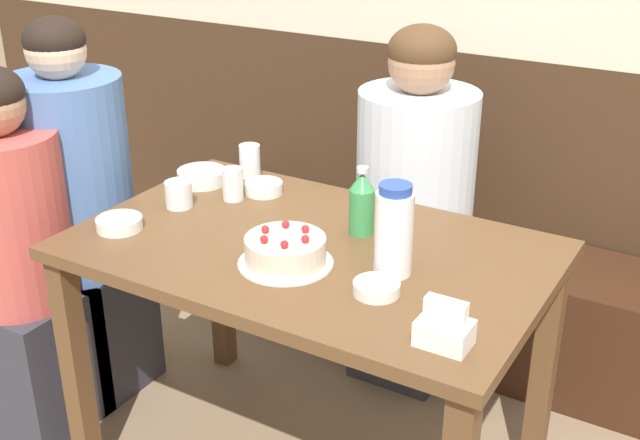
{
  "coord_description": "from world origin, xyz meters",
  "views": [
    {
      "loc": [
        0.97,
        -1.58,
        1.66
      ],
      "look_at": [
        0.0,
        0.05,
        0.8
      ],
      "focal_mm": 45.0,
      "sensor_mm": 36.0,
      "label": 1
    }
  ],
  "objects_px": {
    "napkin_holder": "(445,329)",
    "person_pale_blue_shirt": "(79,220)",
    "person_teal_shirt": "(19,267)",
    "person_grey_tee": "(414,209)",
    "bowl_sauce_shallow": "(202,176)",
    "glass_shot_small": "(179,194)",
    "bowl_soup_white": "(119,223)",
    "birthday_cake": "(285,251)",
    "water_pitcher": "(394,231)",
    "bowl_side_dish": "(264,188)",
    "bowl_rice_small": "(377,288)",
    "soju_bottle": "(362,203)",
    "glass_water_tall": "(250,161)",
    "glass_tumbler_short": "(233,184)",
    "bench_seat": "(428,288)"
  },
  "relations": [
    {
      "from": "bowl_soup_white",
      "to": "bowl_side_dish",
      "type": "height_order",
      "value": "bowl_side_dish"
    },
    {
      "from": "napkin_holder",
      "to": "glass_tumbler_short",
      "type": "height_order",
      "value": "napkin_holder"
    },
    {
      "from": "bowl_side_dish",
      "to": "person_pale_blue_shirt",
      "type": "bearing_deg",
      "value": -160.1
    },
    {
      "from": "birthday_cake",
      "to": "bowl_rice_small",
      "type": "xyz_separation_m",
      "value": [
        0.26,
        -0.02,
        -0.02
      ]
    },
    {
      "from": "bench_seat",
      "to": "glass_shot_small",
      "type": "relative_size",
      "value": 23.43
    },
    {
      "from": "person_teal_shirt",
      "to": "person_grey_tee",
      "type": "bearing_deg",
      "value": 44.73
    },
    {
      "from": "birthday_cake",
      "to": "soju_bottle",
      "type": "relative_size",
      "value": 1.26
    },
    {
      "from": "bowl_side_dish",
      "to": "glass_tumbler_short",
      "type": "bearing_deg",
      "value": -120.89
    },
    {
      "from": "napkin_holder",
      "to": "bowl_sauce_shallow",
      "type": "height_order",
      "value": "napkin_holder"
    },
    {
      "from": "bowl_sauce_shallow",
      "to": "glass_shot_small",
      "type": "height_order",
      "value": "glass_shot_small"
    },
    {
      "from": "bowl_sauce_shallow",
      "to": "glass_shot_small",
      "type": "distance_m",
      "value": 0.19
    },
    {
      "from": "bowl_soup_white",
      "to": "bowl_sauce_shallow",
      "type": "distance_m",
      "value": 0.38
    },
    {
      "from": "glass_water_tall",
      "to": "glass_shot_small",
      "type": "bearing_deg",
      "value": -96.98
    },
    {
      "from": "bowl_rice_small",
      "to": "bowl_soup_white",
      "type": "bearing_deg",
      "value": -177.05
    },
    {
      "from": "person_teal_shirt",
      "to": "bowl_side_dish",
      "type": "bearing_deg",
      "value": 38.47
    },
    {
      "from": "person_grey_tee",
      "to": "bowl_side_dish",
      "type": "bearing_deg",
      "value": -36.36
    },
    {
      "from": "bench_seat",
      "to": "glass_shot_small",
      "type": "xyz_separation_m",
      "value": [
        -0.45,
        -0.81,
        0.57
      ]
    },
    {
      "from": "person_teal_shirt",
      "to": "bench_seat",
      "type": "bearing_deg",
      "value": 50.61
    },
    {
      "from": "bench_seat",
      "to": "glass_tumbler_short",
      "type": "bearing_deg",
      "value": -116.73
    },
    {
      "from": "water_pitcher",
      "to": "napkin_holder",
      "type": "relative_size",
      "value": 2.07
    },
    {
      "from": "birthday_cake",
      "to": "bowl_soup_white",
      "type": "distance_m",
      "value": 0.5
    },
    {
      "from": "napkin_holder",
      "to": "person_pale_blue_shirt",
      "type": "relative_size",
      "value": 0.09
    },
    {
      "from": "birthday_cake",
      "to": "soju_bottle",
      "type": "height_order",
      "value": "soju_bottle"
    },
    {
      "from": "birthday_cake",
      "to": "napkin_holder",
      "type": "height_order",
      "value": "napkin_holder"
    },
    {
      "from": "bowl_sauce_shallow",
      "to": "glass_tumbler_short",
      "type": "bearing_deg",
      "value": -18.97
    },
    {
      "from": "person_grey_tee",
      "to": "bowl_rice_small",
      "type": "bearing_deg",
      "value": 18.1
    },
    {
      "from": "bowl_rice_small",
      "to": "bowl_sauce_shallow",
      "type": "xyz_separation_m",
      "value": [
        -0.77,
        0.34,
        0.01
      ]
    },
    {
      "from": "water_pitcher",
      "to": "glass_water_tall",
      "type": "bearing_deg",
      "value": 152.15
    },
    {
      "from": "glass_shot_small",
      "to": "person_teal_shirt",
      "type": "bearing_deg",
      "value": -149.35
    },
    {
      "from": "bowl_side_dish",
      "to": "bowl_sauce_shallow",
      "type": "xyz_separation_m",
      "value": [
        -0.21,
        -0.03,
        0.0
      ]
    },
    {
      "from": "soju_bottle",
      "to": "bowl_rice_small",
      "type": "xyz_separation_m",
      "value": [
        0.18,
        -0.27,
        -0.07
      ]
    },
    {
      "from": "glass_shot_small",
      "to": "person_grey_tee",
      "type": "bearing_deg",
      "value": 53.65
    },
    {
      "from": "napkin_holder",
      "to": "bowl_rice_small",
      "type": "xyz_separation_m",
      "value": [
        -0.21,
        0.12,
        -0.02
      ]
    },
    {
      "from": "bowl_soup_white",
      "to": "bowl_sauce_shallow",
      "type": "height_order",
      "value": "bowl_sauce_shallow"
    },
    {
      "from": "glass_tumbler_short",
      "to": "person_teal_shirt",
      "type": "relative_size",
      "value": 0.08
    },
    {
      "from": "napkin_holder",
      "to": "person_pale_blue_shirt",
      "type": "xyz_separation_m",
      "value": [
        -1.35,
        0.28,
        -0.18
      ]
    },
    {
      "from": "person_teal_shirt",
      "to": "glass_water_tall",
      "type": "bearing_deg",
      "value": 50.09
    },
    {
      "from": "bowl_rice_small",
      "to": "bowl_side_dish",
      "type": "relative_size",
      "value": 0.97
    },
    {
      "from": "water_pitcher",
      "to": "bowl_side_dish",
      "type": "distance_m",
      "value": 0.61
    },
    {
      "from": "glass_water_tall",
      "to": "person_grey_tee",
      "type": "distance_m",
      "value": 0.56
    },
    {
      "from": "soju_bottle",
      "to": "bowl_soup_white",
      "type": "relative_size",
      "value": 1.51
    },
    {
      "from": "birthday_cake",
      "to": "water_pitcher",
      "type": "distance_m",
      "value": 0.27
    },
    {
      "from": "glass_tumbler_short",
      "to": "water_pitcher",
      "type": "bearing_deg",
      "value": -16.11
    },
    {
      "from": "bowl_rice_small",
      "to": "glass_shot_small",
      "type": "bearing_deg",
      "value": 167.22
    },
    {
      "from": "glass_shot_small",
      "to": "person_pale_blue_shirt",
      "type": "bearing_deg",
      "value": -179.7
    },
    {
      "from": "soju_bottle",
      "to": "glass_tumbler_short",
      "type": "height_order",
      "value": "soju_bottle"
    },
    {
      "from": "soju_bottle",
      "to": "person_teal_shirt",
      "type": "distance_m",
      "value": 1.06
    },
    {
      "from": "water_pitcher",
      "to": "birthday_cake",
      "type": "bearing_deg",
      "value": -158.97
    },
    {
      "from": "glass_water_tall",
      "to": "person_teal_shirt",
      "type": "distance_m",
      "value": 0.76
    },
    {
      "from": "bowl_soup_white",
      "to": "person_pale_blue_shirt",
      "type": "xyz_separation_m",
      "value": [
        -0.38,
        0.2,
        -0.16
      ]
    }
  ]
}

